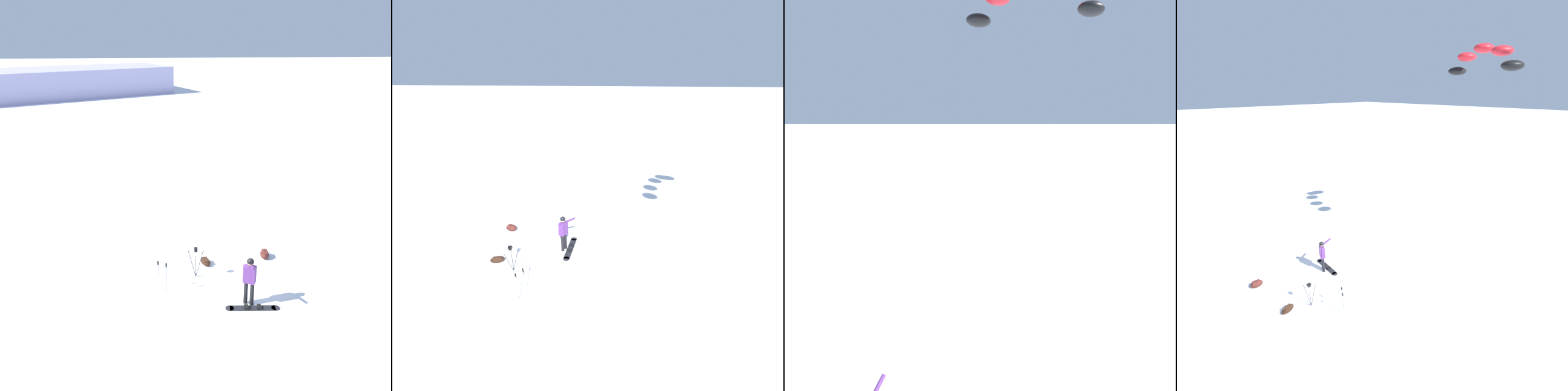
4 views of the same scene
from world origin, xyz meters
TOP-DOWN VIEW (x-y plane):
  - traction_kite at (2.96, 8.56)m, footprint 4.75×3.11m

SIDE VIEW (x-z plane):
  - traction_kite at x=2.96m, z-range 9.85..11.20m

